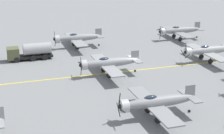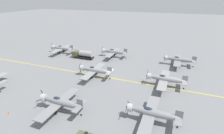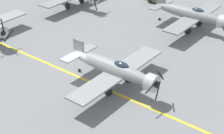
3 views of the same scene
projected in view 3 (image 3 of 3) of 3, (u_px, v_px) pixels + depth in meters
The scene contains 4 objects.
ground_plane at pixel (76, 76), 37.50m from camera, with size 400.00×400.00×0.00m, color slate.
taxiway_stripe at pixel (76, 76), 37.50m from camera, with size 0.30×160.00×0.01m, color yellow.
airplane_mid_center at pixel (115, 69), 34.71m from camera, with size 12.00×9.98×3.65m.
airplane_mid_left at pixel (192, 14), 46.43m from camera, with size 12.00×9.98×3.74m.
Camera 3 is at (23.03, 22.62, 19.45)m, focal length 60.00 mm.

